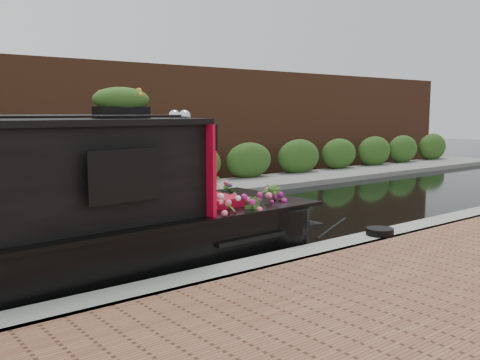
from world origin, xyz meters
TOP-DOWN VIEW (x-y plane):
  - ground at (0.00, 0.00)m, footprint 80.00×80.00m
  - near_bank_coping at (0.00, -3.30)m, footprint 40.00×0.60m
  - far_bank_path at (0.00, 4.20)m, footprint 40.00×2.40m
  - far_hedge at (0.00, 5.10)m, footprint 40.00×1.10m
  - far_brick_wall at (0.00, 7.20)m, footprint 40.00×1.00m
  - rope_fender at (1.64, -1.79)m, footprint 0.35×0.44m
  - coiled_mooring_rope at (2.45, -3.34)m, footprint 0.49×0.49m

SIDE VIEW (x-z plane):
  - ground at x=0.00m, z-range 0.00..0.00m
  - near_bank_coping at x=0.00m, z-range -0.25..0.25m
  - far_bank_path at x=0.00m, z-range -0.17..0.17m
  - far_hedge at x=0.00m, z-range -1.40..1.40m
  - far_brick_wall at x=0.00m, z-range -4.00..4.00m
  - rope_fender at x=1.64m, z-range 0.00..0.35m
  - coiled_mooring_rope at x=2.45m, z-range 0.25..0.37m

